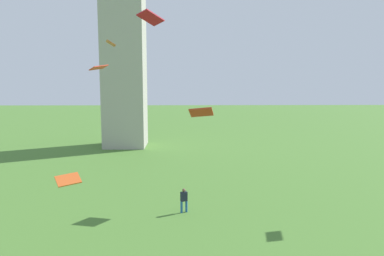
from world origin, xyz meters
The scene contains 6 objects.
person_1 centered at (0.00, 21.99, 0.96)m, with size 0.51×0.43×1.70m.
kite_flying_0 centered at (1.25, 24.03, 6.72)m, with size 1.84×1.26×0.85m.
kite_flying_1 centered at (-6.36, 30.68, 12.13)m, with size 1.10×1.42×0.54m.
kite_flying_2 centered at (-5.73, 22.92, 9.87)m, with size 1.30×1.34×0.42m.
kite_flying_3 centered at (-1.82, 18.83, 12.53)m, with size 1.58×1.45×0.77m.
kite_flying_4 centered at (-6.36, 17.39, 3.64)m, with size 1.53×1.34×0.55m.
Camera 1 is at (0.11, -2.95, 9.27)m, focal length 35.35 mm.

